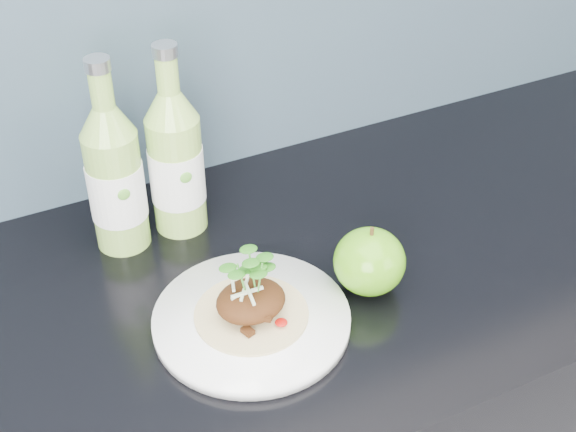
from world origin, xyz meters
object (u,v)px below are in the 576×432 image
dinner_plate (252,320)px  cider_bottle_right (176,162)px  green_apple (370,261)px  cider_bottle_left (115,178)px

dinner_plate → cider_bottle_right: 0.25m
green_apple → cider_bottle_left: bearing=137.2°
green_apple → cider_bottle_right: cider_bottle_right is taller
cider_bottle_left → cider_bottle_right: (0.09, 0.00, 0.00)m
green_apple → dinner_plate: bearing=178.3°
dinner_plate → cider_bottle_left: size_ratio=1.09×
dinner_plate → cider_bottle_left: (-0.09, 0.23, 0.10)m
green_apple → cider_bottle_left: cider_bottle_left is taller
dinner_plate → cider_bottle_right: bearing=91.1°
cider_bottle_left → cider_bottle_right: size_ratio=1.00×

